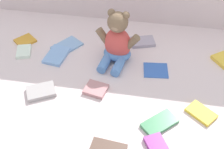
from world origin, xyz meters
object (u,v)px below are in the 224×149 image
Objects in this scene: book_case_7 at (41,91)px; book_case_8 at (158,149)px; book_case_6 at (67,46)px; book_case_13 at (143,42)px; teddy_bear at (117,43)px; book_case_3 at (156,70)px; book_case_12 at (201,113)px; book_case_9 at (160,123)px; book_case_4 at (57,55)px; book_case_5 at (24,51)px; book_case_0 at (96,89)px; book_case_11 at (25,41)px.

book_case_8 is (0.50, -0.20, -0.00)m from book_case_7.
book_case_6 is 1.18× the size of book_case_13.
teddy_bear is 0.22m from book_case_3.
book_case_9 is at bearing 154.96° from book_case_12.
book_case_7 is 0.54m from book_case_8.
book_case_7 is at bearing 130.57° from book_case_8.
book_case_4 is at bearing 81.08° from book_case_3.
book_case_5 reaches higher than book_case_9.
book_case_0 is 0.44m from book_case_12.
book_case_5 is at bearing -158.96° from book_case_9.
book_case_13 is (-0.27, 0.42, 0.00)m from book_case_12.
book_case_9 is (0.68, -0.32, -0.00)m from book_case_5.
book_case_13 reaches higher than book_case_4.
book_case_0 is at bearing 121.73° from book_case_12.
book_case_11 is at bearing 69.31° from book_case_0.
book_case_8 is (0.68, -0.44, 0.00)m from book_case_5.
book_case_9 is at bearing -127.26° from book_case_7.
teddy_bear reaches higher than book_case_13.
book_case_5 is 0.66× the size of book_case_6.
book_case_0 is 0.40m from book_case_13.
teddy_bear is at bearing -1.90° from book_case_0.
book_case_5 is (-0.40, 0.19, 0.00)m from book_case_0.
book_case_8 is 1.04× the size of book_case_12.
book_case_3 is 0.30m from book_case_9.
book_case_6 is 0.38m from book_case_13.
book_case_8 is at bearing -119.48° from book_case_0.
book_case_7 is at bearing -71.36° from book_case_5.
teddy_bear is at bearing 168.22° from book_case_9.
book_case_11 is at bearing 107.95° from book_case_12.
book_case_4 is 0.60m from book_case_9.
book_case_5 is 0.30m from book_case_7.
book_case_0 is at bearing -105.28° from book_case_7.
book_case_3 is 0.80× the size of book_case_9.
book_case_3 is at bearing 66.08° from book_case_8.
book_case_3 is 1.20× the size of book_case_5.
book_case_3 is 0.93× the size of book_case_7.
book_case_3 is at bearing -174.90° from book_case_13.
book_case_9 is (0.50, -0.08, -0.00)m from book_case_7.
book_case_13 is (0.17, 0.36, 0.00)m from book_case_0.
book_case_7 and book_case_8 have the same top height.
book_case_8 is at bearing -43.60° from book_case_9.
book_case_9 is 1.17× the size of book_case_13.
book_case_4 is at bearing 62.93° from book_case_0.
teddy_bear reaches higher than book_case_5.
book_case_12 is at bearing -85.05° from book_case_0.
book_case_4 is 0.21m from book_case_11.
book_case_3 is 0.96× the size of book_case_8.
book_case_0 is 0.84× the size of book_case_3.
book_case_6 is 1.22× the size of book_case_8.
book_case_0 is 0.67× the size of book_case_4.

